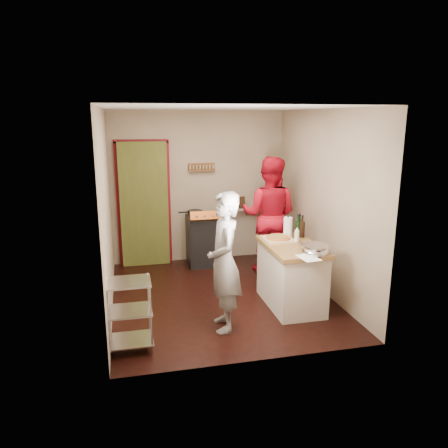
% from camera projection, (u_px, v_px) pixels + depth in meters
% --- Properties ---
extents(floor, '(3.50, 3.50, 0.00)m').
position_uv_depth(floor, '(221.00, 296.00, 6.23)').
color(floor, black).
rests_on(floor, ground).
extents(back_wall, '(3.00, 0.44, 2.60)m').
position_uv_depth(back_wall, '(162.00, 198.00, 7.51)').
color(back_wall, tan).
rests_on(back_wall, ground).
extents(left_wall, '(0.04, 3.50, 2.60)m').
position_uv_depth(left_wall, '(107.00, 212.00, 5.60)').
color(left_wall, tan).
rests_on(left_wall, ground).
extents(right_wall, '(0.04, 3.50, 2.60)m').
position_uv_depth(right_wall, '(322.00, 202.00, 6.25)').
color(right_wall, tan).
rests_on(right_wall, ground).
extents(ceiling, '(3.00, 3.50, 0.02)m').
position_uv_depth(ceiling, '(220.00, 107.00, 5.61)').
color(ceiling, white).
rests_on(ceiling, back_wall).
extents(stove, '(0.60, 0.63, 1.00)m').
position_uv_depth(stove, '(205.00, 239.00, 7.49)').
color(stove, black).
rests_on(stove, ground).
extents(wire_shelving, '(0.48, 0.40, 0.80)m').
position_uv_depth(wire_shelving, '(129.00, 312.00, 4.71)').
color(wire_shelving, silver).
rests_on(wire_shelving, ground).
extents(island, '(0.67, 1.29, 1.16)m').
position_uv_depth(island, '(291.00, 273.00, 5.83)').
color(island, beige).
rests_on(island, ground).
extents(person_stripe, '(0.43, 0.63, 1.67)m').
position_uv_depth(person_stripe, '(224.00, 262.00, 5.10)').
color(person_stripe, silver).
rests_on(person_stripe, ground).
extents(person_red, '(1.15, 1.07, 1.89)m').
position_uv_depth(person_red, '(269.00, 215.00, 7.06)').
color(person_red, '#B50C1E').
rests_on(person_red, ground).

